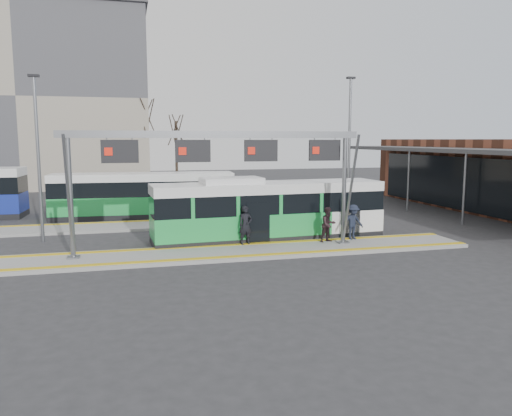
{
  "coord_description": "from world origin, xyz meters",
  "views": [
    {
      "loc": [
        -4.23,
        -21.0,
        4.99
      ],
      "look_at": [
        1.97,
        3.0,
        1.57
      ],
      "focal_mm": 35.0,
      "sensor_mm": 36.0,
      "label": 1
    }
  ],
  "objects_px": {
    "hero_bus": "(268,211)",
    "passenger_c": "(353,222)",
    "gantry": "(220,156)",
    "passenger_b": "(328,225)",
    "passenger_a": "(246,225)"
  },
  "relations": [
    {
      "from": "hero_bus",
      "to": "passenger_a",
      "type": "bearing_deg",
      "value": -138.44
    },
    {
      "from": "passenger_c",
      "to": "passenger_b",
      "type": "bearing_deg",
      "value": -178.45
    },
    {
      "from": "gantry",
      "to": "passenger_a",
      "type": "bearing_deg",
      "value": 32.46
    },
    {
      "from": "passenger_a",
      "to": "passenger_b",
      "type": "xyz_separation_m",
      "value": [
        3.95,
        -0.39,
        -0.07
      ]
    },
    {
      "from": "hero_bus",
      "to": "passenger_a",
      "type": "distance_m",
      "value": 2.17
    },
    {
      "from": "passenger_a",
      "to": "passenger_b",
      "type": "height_order",
      "value": "passenger_a"
    },
    {
      "from": "hero_bus",
      "to": "passenger_a",
      "type": "height_order",
      "value": "hero_bus"
    },
    {
      "from": "hero_bus",
      "to": "passenger_b",
      "type": "height_order",
      "value": "hero_bus"
    },
    {
      "from": "hero_bus",
      "to": "passenger_c",
      "type": "bearing_deg",
      "value": -26.35
    },
    {
      "from": "gantry",
      "to": "passenger_a",
      "type": "relative_size",
      "value": 7.2
    },
    {
      "from": "passenger_b",
      "to": "passenger_c",
      "type": "xyz_separation_m",
      "value": [
        1.4,
        0.27,
        0.02
      ]
    },
    {
      "from": "hero_bus",
      "to": "passenger_c",
      "type": "height_order",
      "value": "hero_bus"
    },
    {
      "from": "passenger_a",
      "to": "passenger_c",
      "type": "height_order",
      "value": "passenger_a"
    },
    {
      "from": "hero_bus",
      "to": "passenger_b",
      "type": "xyz_separation_m",
      "value": [
        2.43,
        -1.9,
        -0.47
      ]
    },
    {
      "from": "gantry",
      "to": "hero_bus",
      "type": "bearing_deg",
      "value": 39.57
    }
  ]
}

